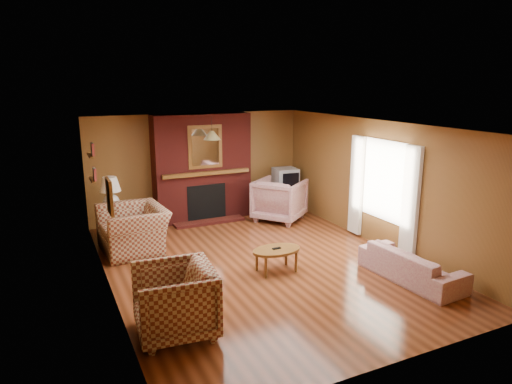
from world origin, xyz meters
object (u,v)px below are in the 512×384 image
fireplace (202,168)px  floral_armchair (280,200)px  tv_stand (285,199)px  plaid_armchair (175,301)px  crt_tv (286,178)px  coffee_table (277,252)px  side_table (113,224)px  table_lamp (110,192)px  plaid_loveseat (133,229)px  floral_sofa (411,265)px

fireplace → floral_armchair: 1.89m
tv_stand → plaid_armchair: bearing=-129.1°
floral_armchair → crt_tv: bearing=-76.0°
coffee_table → crt_tv: 3.78m
coffee_table → side_table: side_table is taller
table_lamp → tv_stand: (4.15, 0.35, -0.70)m
plaid_armchair → coffee_table: size_ratio=1.17×
table_lamp → crt_tv: size_ratio=1.16×
side_table → floral_armchair: bearing=-4.9°
plaid_loveseat → plaid_armchair: bearing=-5.6°
crt_tv → floral_sofa: bearing=-91.9°
plaid_armchair → floral_armchair: floral_armchair is taller
plaid_armchair → side_table: (-0.15, 4.02, -0.15)m
floral_armchair → coffee_table: bearing=112.6°
floral_sofa → table_lamp: 5.75m
plaid_loveseat → crt_tv: 4.10m
floral_armchair → coffee_table: 2.93m
plaid_loveseat → tv_stand: size_ratio=2.32×
plaid_loveseat → crt_tv: (3.90, 1.20, 0.38)m
floral_sofa → floral_armchair: size_ratio=1.67×
table_lamp → tv_stand: table_lamp is taller
fireplace → crt_tv: 2.09m
floral_sofa → crt_tv: 4.45m
floral_armchair → coffee_table: floral_armchair is taller
floral_armchair → floral_sofa: bearing=147.5°
coffee_table → fireplace: bearing=91.8°
coffee_table → crt_tv: bearing=58.7°
table_lamp → tv_stand: size_ratio=1.23×
plaid_armchair → fireplace: bearing=162.2°
side_table → table_lamp: size_ratio=0.87×
floral_armchair → tv_stand: size_ratio=1.89×
floral_armchair → crt_tv: crt_tv is taller
tv_stand → floral_armchair: bearing=-124.3°
tv_stand → crt_tv: (0.00, -0.01, 0.52)m
plaid_loveseat → tv_stand: bearing=103.4°
floral_sofa → coffee_table: (-1.80, 1.21, 0.09)m
fireplace → tv_stand: fireplace is taller
fireplace → table_lamp: (-2.10, -0.53, -0.21)m
plaid_loveseat → table_lamp: table_lamp is taller
plaid_armchair → floral_armchair: size_ratio=0.94×
floral_armchair → crt_tv: 0.90m
side_table → table_lamp: 0.68m
floral_sofa → tv_stand: size_ratio=3.16×
fireplace → plaid_armchair: bearing=-113.2°
floral_armchair → tv_stand: bearing=-75.7°
floral_sofa → side_table: size_ratio=2.94×
tv_stand → coffee_table: bearing=-117.8°
tv_stand → crt_tv: crt_tv is taller
plaid_loveseat → floral_sofa: plaid_loveseat is taller
coffee_table → side_table: bearing=127.6°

